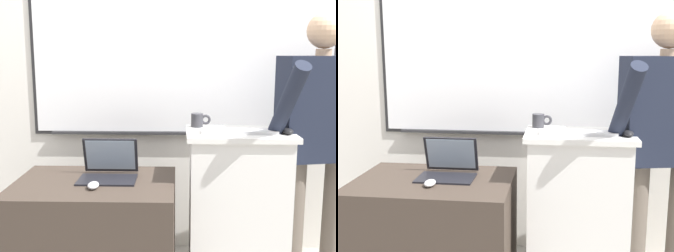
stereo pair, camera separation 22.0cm
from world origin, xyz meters
The scene contains 9 objects.
back_wall centered at (0.00, 1.13, 1.49)m, with size 6.40×0.17×2.99m.
lectern_podium centered at (0.34, 0.50, 0.50)m, with size 0.61×0.41×1.00m.
side_desk centered at (-0.49, 0.37, 0.36)m, with size 0.91×0.65×0.73m.
person_presenter centered at (0.81, 0.57, 0.98)m, with size 0.64×0.60×1.67m.
laptop centered at (-0.42, 0.47, 0.80)m, with size 0.33×0.28×0.22m.
wireless_keyboard centered at (0.32, 0.45, 1.01)m, with size 0.43×0.11×0.02m.
computer_mouse_by_laptop centered at (-0.47, 0.26, 0.74)m, with size 0.06×0.10×0.03m.
computer_mouse_by_keyboard centered at (0.59, 0.43, 1.01)m, with size 0.06×0.10×0.03m.
coffee_mug centered at (0.10, 0.64, 1.04)m, with size 0.12×0.07×0.08m.
Camera 2 is at (0.21, -1.87, 1.46)m, focal length 45.00 mm.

